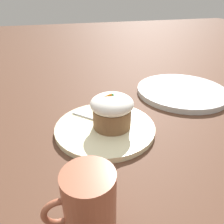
{
  "coord_description": "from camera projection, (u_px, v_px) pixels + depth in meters",
  "views": [
    {
      "loc": [
        0.11,
        0.43,
        0.3
      ],
      "look_at": [
        -0.02,
        0.01,
        0.05
      ],
      "focal_mm": 35.0,
      "sensor_mm": 36.0,
      "label": 1
    }
  ],
  "objects": [
    {
      "name": "ground_plane",
      "position": [
        105.0,
        130.0,
        0.53
      ],
      "size": [
        4.0,
        4.0,
        0.0
      ],
      "primitive_type": "plane",
      "color": "#513323"
    },
    {
      "name": "dessert_plate",
      "position": [
        105.0,
        128.0,
        0.53
      ],
      "size": [
        0.24,
        0.24,
        0.01
      ],
      "color": "beige",
      "rests_on": "ground_plane"
    },
    {
      "name": "carrot_cake",
      "position": [
        112.0,
        110.0,
        0.5
      ],
      "size": [
        0.1,
        0.1,
        0.09
      ],
      "color": "brown",
      "rests_on": "dessert_plate"
    },
    {
      "name": "spoon",
      "position": [
        104.0,
        121.0,
        0.54
      ],
      "size": [
        0.11,
        0.11,
        0.01
      ],
      "color": "silver",
      "rests_on": "dessert_plate"
    },
    {
      "name": "coffee_cup",
      "position": [
        89.0,
        205.0,
        0.28
      ],
      "size": [
        0.1,
        0.07,
        0.11
      ],
      "color": "#9E563D",
      "rests_on": "ground_plane"
    },
    {
      "name": "side_plate",
      "position": [
        182.0,
        91.0,
        0.71
      ],
      "size": [
        0.29,
        0.29,
        0.02
      ],
      "color": "silver",
      "rests_on": "ground_plane"
    }
  ]
}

